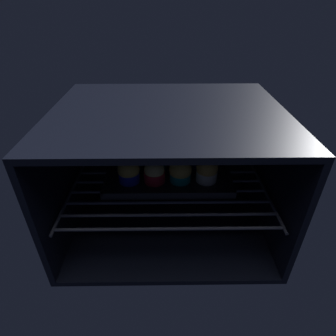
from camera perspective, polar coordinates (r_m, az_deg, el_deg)
name	(u,v)px	position (r cm, az deg, el deg)	size (l,w,h in cm)	color
oven_cavity	(168,164)	(81.28, -0.02, 0.84)	(59.00, 47.00, 37.00)	black
oven_rack	(168,182)	(79.64, 0.02, -2.85)	(54.80, 42.00, 0.80)	#444756
baking_tray	(168,175)	(80.55, 0.00, -1.44)	(35.75, 21.42, 2.20)	black
muffin_row0_col0	(129,171)	(76.13, -8.23, -0.72)	(6.17, 6.17, 7.27)	#1928B7
muffin_row0_col1	(154,172)	(75.39, -2.88, -0.86)	(5.91, 5.91, 7.15)	red
muffin_row0_col2	(180,171)	(75.60, 2.56, -0.67)	(6.33, 6.33, 7.53)	#0C8C84
muffin_row0_col3	(207,170)	(76.33, 8.16, -0.43)	(6.12, 6.12, 7.28)	silver
muffin_row1_col0	(132,158)	(81.96, -7.48, 2.07)	(6.23, 6.23, 7.22)	#0C8C84
muffin_row1_col1	(157,159)	(81.34, -2.30, 1.99)	(5.91, 5.91, 6.90)	#0C8C84
muffin_row1_col2	(179,158)	(81.46, 2.32, 2.12)	(6.09, 6.09, 7.17)	#0C8C84
muffin_row1_col3	(202,158)	(82.48, 7.21, 2.14)	(5.91, 5.91, 6.88)	#1928B7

